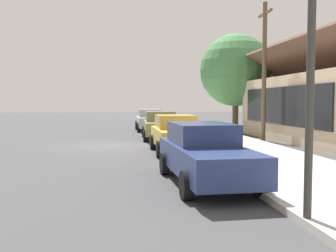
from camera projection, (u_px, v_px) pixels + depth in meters
ground_plane at (112, 146)px, 19.21m from camera, size 120.00×120.00×0.00m
sidewalk_curb at (222, 143)px, 19.91m from camera, size 60.00×4.20×0.16m
car_silver at (150, 120)px, 28.92m from camera, size 4.32×2.05×1.59m
car_olive at (160, 125)px, 22.53m from camera, size 4.54×2.19×1.59m
car_mustard at (176, 134)px, 16.56m from camera, size 4.33×2.03×1.59m
car_navy at (205, 153)px, 10.33m from camera, size 4.97×2.10×1.59m
storefront_building at (336, 106)px, 20.97m from camera, size 13.46×6.58×5.33m
shade_tree at (236, 70)px, 28.36m from camera, size 5.25×5.25×7.07m
traffic_light_main at (251, 22)px, 6.44m from camera, size 0.37×2.79×5.20m
utility_pole_wooden at (264, 69)px, 21.11m from camera, size 1.80×0.24×7.50m
fire_hydrant_red at (182, 129)px, 24.01m from camera, size 0.22×0.22×0.71m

